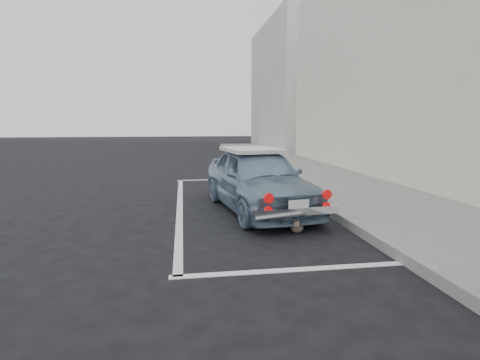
% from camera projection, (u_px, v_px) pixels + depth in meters
% --- Properties ---
extents(ground, '(80.00, 80.00, 0.00)m').
position_uv_depth(ground, '(249.00, 257.00, 4.81)').
color(ground, black).
rests_on(ground, ground).
extents(sidewalk, '(2.80, 40.00, 0.15)m').
position_uv_depth(sidewalk, '(394.00, 208.00, 7.23)').
color(sidewalk, slate).
rests_on(sidewalk, ground).
extents(shop_building, '(3.50, 18.00, 7.00)m').
position_uv_depth(shop_building, '(476.00, 49.00, 9.12)').
color(shop_building, beige).
rests_on(shop_building, ground).
extents(building_far, '(3.50, 10.00, 8.00)m').
position_uv_depth(building_far, '(291.00, 87.00, 24.67)').
color(building_far, '#BBB3AA').
rests_on(building_far, ground).
extents(pline_rear, '(3.00, 0.12, 0.01)m').
position_uv_depth(pline_rear, '(298.00, 270.00, 4.40)').
color(pline_rear, silver).
rests_on(pline_rear, ground).
extents(pline_front, '(3.00, 0.12, 0.01)m').
position_uv_depth(pline_front, '(228.00, 179.00, 11.24)').
color(pline_front, silver).
rests_on(pline_front, ground).
extents(pline_side, '(0.12, 7.00, 0.01)m').
position_uv_depth(pline_side, '(180.00, 207.00, 7.61)').
color(pline_side, silver).
rests_on(pline_side, ground).
extents(retro_coupe, '(1.97, 3.80, 1.23)m').
position_uv_depth(retro_coupe, '(258.00, 179.00, 7.28)').
color(retro_coupe, '#6C869E').
rests_on(retro_coupe, ground).
extents(cat, '(0.30, 0.43, 0.25)m').
position_uv_depth(cat, '(297.00, 226.00, 5.86)').
color(cat, brown).
rests_on(cat, ground).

